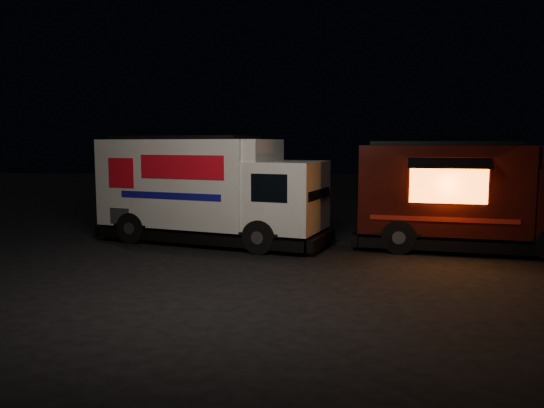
{
  "coord_description": "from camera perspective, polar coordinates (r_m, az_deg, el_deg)",
  "views": [
    {
      "loc": [
        1.0,
        -13.35,
        3.1
      ],
      "look_at": [
        0.27,
        2.0,
        1.33
      ],
      "focal_mm": 35.0,
      "sensor_mm": 36.0,
      "label": 1
    }
  ],
  "objects": [
    {
      "name": "white_truck",
      "position": [
        16.61,
        -6.46,
        1.57
      ],
      "size": [
        7.75,
        4.79,
        3.32
      ],
      "primitive_type": null,
      "rotation": [
        0.0,
        0.0,
        -0.34
      ],
      "color": "silver",
      "rests_on": "ground"
    },
    {
      "name": "red_truck",
      "position": [
        16.36,
        20.88,
        0.8
      ],
      "size": [
        7.14,
        3.86,
        3.15
      ],
      "primitive_type": null,
      "rotation": [
        0.0,
        0.0,
        -0.21
      ],
      "color": "#370D0A",
      "rests_on": "ground"
    },
    {
      "name": "ground",
      "position": [
        13.74,
        -1.55,
        -6.46
      ],
      "size": [
        80.0,
        80.0,
        0.0
      ],
      "primitive_type": "plane",
      "color": "black",
      "rests_on": "ground"
    }
  ]
}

